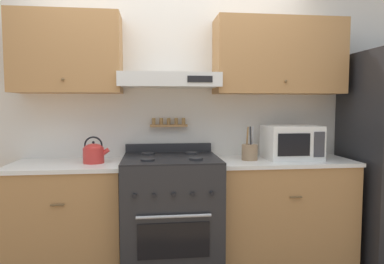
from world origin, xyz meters
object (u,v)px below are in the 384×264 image
(tea_kettle, at_px, (94,153))
(microwave, at_px, (291,142))
(stove_range, at_px, (171,214))
(utensil_crock, at_px, (250,152))

(tea_kettle, relative_size, microwave, 0.48)
(microwave, bearing_deg, stove_range, -176.54)
(tea_kettle, bearing_deg, microwave, 0.61)
(tea_kettle, xyz_separation_m, utensil_crock, (1.31, 0.00, -0.01))
(stove_range, xyz_separation_m, utensil_crock, (0.68, 0.05, 0.51))
(tea_kettle, bearing_deg, utensil_crock, 0.00)
(tea_kettle, height_order, microwave, microwave)
(stove_range, height_order, microwave, microwave)
(stove_range, xyz_separation_m, microwave, (1.06, 0.06, 0.58))
(stove_range, height_order, utensil_crock, utensil_crock)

